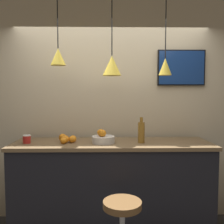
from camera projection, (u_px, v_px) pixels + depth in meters
The scene contains 10 objects.
back_wall at pixel (111, 109), 3.30m from camera, with size 8.00×0.06×2.90m.
service_counter at pixel (112, 188), 2.93m from camera, with size 2.28×0.66×1.09m.
fruit_bowl at pixel (103, 138), 2.83m from camera, with size 0.26×0.26×0.16m.
orange_pile at pixel (67, 139), 2.86m from camera, with size 0.21×0.25×0.09m.
juice_bottle at pixel (141, 132), 2.84m from camera, with size 0.08×0.08×0.29m.
spread_jar at pixel (27, 139), 2.82m from camera, with size 0.09×0.09×0.09m.
pendant_lamp_left at pixel (58, 56), 2.85m from camera, with size 0.18×0.18×0.83m.
pendant_lamp_middle at pixel (112, 65), 2.87m from camera, with size 0.21×0.21×0.95m.
pendant_lamp_right at pixel (165, 66), 2.88m from camera, with size 0.15×0.15×0.94m.
mounted_tv at pixel (181, 68), 3.23m from camera, with size 0.61×0.04×0.46m.
Camera 1 is at (-0.05, -2.28, 1.64)m, focal length 40.00 mm.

